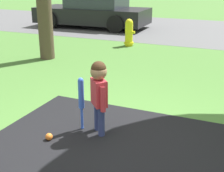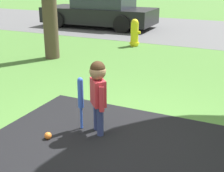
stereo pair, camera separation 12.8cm
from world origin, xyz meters
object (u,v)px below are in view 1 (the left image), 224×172
(child, at_px, (99,88))
(sports_ball, at_px, (49,137))
(baseball_bat, at_px, (81,96))
(parked_car, at_px, (93,12))
(fire_hydrant, at_px, (129,33))

(child, height_order, sports_ball, child)
(baseball_bat, bearing_deg, sports_ball, -118.46)
(child, bearing_deg, baseball_bat, -133.40)
(baseball_bat, xyz_separation_m, sports_ball, (-0.23, -0.43, -0.42))
(baseball_bat, distance_m, parked_car, 8.62)
(child, distance_m, parked_car, 8.73)
(sports_ball, distance_m, parked_car, 8.92)
(baseball_bat, height_order, parked_car, parked_car)
(child, relative_size, sports_ball, 10.62)
(sports_ball, height_order, parked_car, parked_car)
(sports_ball, bearing_deg, parked_car, 113.52)
(fire_hydrant, relative_size, parked_car, 0.18)
(parked_car, bearing_deg, fire_hydrant, 131.90)
(child, distance_m, sports_ball, 0.87)
(parked_car, bearing_deg, child, 116.13)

